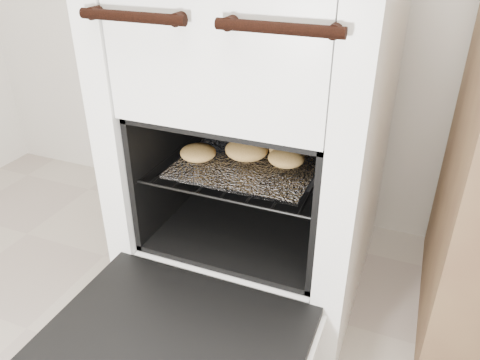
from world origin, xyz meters
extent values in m
cube|color=white|center=(-0.16, 1.17, 0.47)|extent=(0.62, 0.66, 0.95)
cylinder|color=black|center=(-0.31, 0.82, 0.82)|extent=(0.23, 0.02, 0.02)
cylinder|color=black|center=(-0.02, 0.82, 0.82)|extent=(0.23, 0.02, 0.02)
cube|color=black|center=(-0.16, 0.64, 0.21)|extent=(0.53, 0.41, 0.02)
cube|color=white|center=(-0.16, 0.64, 0.20)|extent=(0.55, 0.43, 0.02)
cylinder|color=black|center=(-0.38, 1.09, 0.42)|extent=(0.01, 0.43, 0.01)
cylinder|color=black|center=(0.06, 1.09, 0.42)|extent=(0.01, 0.43, 0.01)
cylinder|color=black|center=(-0.16, 0.88, 0.42)|extent=(0.44, 0.01, 0.01)
cylinder|color=black|center=(-0.16, 1.29, 0.42)|extent=(0.44, 0.01, 0.01)
cylinder|color=black|center=(-0.35, 1.09, 0.42)|extent=(0.01, 0.41, 0.01)
cylinder|color=black|center=(-0.29, 1.09, 0.42)|extent=(0.01, 0.41, 0.01)
cylinder|color=black|center=(-0.22, 1.09, 0.42)|extent=(0.01, 0.41, 0.01)
cylinder|color=black|center=(-0.16, 1.09, 0.42)|extent=(0.01, 0.41, 0.01)
cylinder|color=black|center=(-0.10, 1.09, 0.42)|extent=(0.01, 0.41, 0.01)
cylinder|color=black|center=(-0.04, 1.09, 0.42)|extent=(0.01, 0.41, 0.01)
cylinder|color=black|center=(0.02, 1.09, 0.42)|extent=(0.01, 0.41, 0.01)
cube|color=white|center=(-0.16, 1.07, 0.43)|extent=(0.35, 0.31, 0.01)
ellipsoid|color=#DEAB59|center=(-0.07, 1.08, 0.46)|extent=(0.10, 0.10, 0.04)
ellipsoid|color=#DEAB59|center=(-0.29, 1.03, 0.45)|extent=(0.13, 0.13, 0.04)
ellipsoid|color=#DEAB59|center=(-0.05, 1.17, 0.46)|extent=(0.13, 0.13, 0.04)
ellipsoid|color=#DEAB59|center=(-0.08, 1.13, 0.46)|extent=(0.13, 0.13, 0.04)
ellipsoid|color=#DEAB59|center=(-0.18, 1.09, 0.46)|extent=(0.13, 0.13, 0.05)
camera|label=1|loc=(0.23, 0.06, 0.97)|focal=35.00mm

